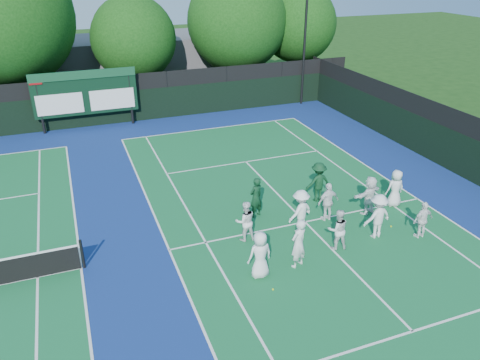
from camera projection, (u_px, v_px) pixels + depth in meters
name	position (u px, v px, depth m)	size (l,w,h in m)	color
ground	(317.00, 235.00, 17.68)	(120.00, 120.00, 0.00)	#173A10
court_apron	(155.00, 253.00, 16.60)	(34.00, 32.00, 0.01)	navy
near_court	(305.00, 222.00, 18.52)	(11.05, 23.85, 0.01)	#135E30
back_fence	(104.00, 103.00, 28.64)	(34.00, 0.08, 3.00)	black
scoreboard	(85.00, 93.00, 27.61)	(6.00, 0.21, 3.55)	black
clubhouse	(144.00, 63.00, 36.38)	(18.00, 6.00, 4.00)	#58575C
light_pole_right	(307.00, 10.00, 30.57)	(1.20, 0.30, 10.12)	black
tree_b	(7.00, 21.00, 28.15)	(8.25, 8.25, 10.29)	black
tree_c	(136.00, 41.00, 31.25)	(5.62, 5.62, 7.36)	black
tree_d	(239.00, 24.00, 33.29)	(7.04, 7.04, 8.82)	black
tree_e	(299.00, 26.00, 35.00)	(5.66, 5.66, 7.76)	black
tennis_ball_0	(273.00, 289.00, 14.75)	(0.07, 0.07, 0.07)	#B1CC18
tennis_ball_2	(398.00, 204.00, 19.84)	(0.07, 0.07, 0.07)	#B1CC18
tennis_ball_4	(324.00, 206.00, 19.69)	(0.07, 0.07, 0.07)	#B1CC18
tennis_ball_5	(391.00, 226.00, 18.17)	(0.07, 0.07, 0.07)	#B1CC18
player_front_0	(260.00, 255.00, 15.07)	(0.81, 0.53, 1.67)	white
player_front_1	(298.00, 243.00, 15.54)	(0.65, 0.43, 1.80)	silver
player_front_2	(338.00, 229.00, 16.58)	(0.75, 0.59, 1.55)	silver
player_front_3	(377.00, 216.00, 17.22)	(1.13, 0.65, 1.75)	silver
player_front_4	(423.00, 220.00, 17.25)	(0.86, 0.36, 1.47)	white
player_back_0	(245.00, 221.00, 17.07)	(0.76, 0.60, 1.57)	white
player_back_1	(300.00, 211.00, 17.56)	(1.12, 0.64, 1.73)	white
player_back_2	(328.00, 202.00, 18.37)	(0.94, 0.39, 1.61)	white
player_back_3	(369.00, 195.00, 18.85)	(1.52, 0.48, 1.64)	white
player_back_4	(395.00, 188.00, 19.42)	(0.79, 0.51, 1.62)	silver
coach_left	(256.00, 197.00, 18.60)	(0.62, 0.41, 1.70)	#0D321B
coach_right	(318.00, 182.00, 19.80)	(1.13, 0.65, 1.75)	#0E361C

